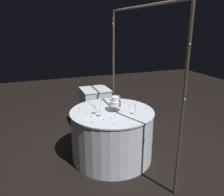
{
  "coord_description": "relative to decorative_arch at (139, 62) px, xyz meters",
  "views": [
    {
      "loc": [
        3.01,
        -1.13,
        2.02
      ],
      "look_at": [
        0.0,
        0.0,
        0.99
      ],
      "focal_mm": 36.42,
      "sensor_mm": 36.0,
      "label": 1
    }
  ],
  "objects": [
    {
      "name": "side_table",
      "position": [
        -1.13,
        -0.37,
        -1.09
      ],
      "size": [
        0.54,
        0.54,
        0.84
      ],
      "color": "silver",
      "rests_on": "ground"
    },
    {
      "name": "rose_petal_0",
      "position": [
        0.26,
        -0.66,
        -0.72
      ],
      "size": [
        0.03,
        0.03,
        0.0
      ],
      "primitive_type": "ellipsoid",
      "rotation": [
        0.0,
        0.0,
        6.01
      ],
      "color": "#E02D47",
      "rests_on": "main_table"
    },
    {
      "name": "main_table",
      "position": [
        -0.0,
        -0.44,
        -1.11
      ],
      "size": [
        1.28,
        1.28,
        0.79
      ],
      "color": "silver",
      "rests_on": "ground"
    },
    {
      "name": "rose_petal_13",
      "position": [
        -0.07,
        -0.81,
        -0.72
      ],
      "size": [
        0.03,
        0.02,
        0.0
      ],
      "primitive_type": "ellipsoid",
      "rotation": [
        0.0,
        0.0,
        3.1
      ],
      "color": "#E02D47",
      "rests_on": "main_table"
    },
    {
      "name": "rose_petal_9",
      "position": [
        -0.28,
        -0.54,
        -0.72
      ],
      "size": [
        0.03,
        0.02,
        0.0
      ],
      "primitive_type": "ellipsoid",
      "rotation": [
        0.0,
        0.0,
        6.15
      ],
      "color": "#E02D47",
      "rests_on": "main_table"
    },
    {
      "name": "rose_petal_18",
      "position": [
        0.3,
        -0.83,
        -0.72
      ],
      "size": [
        0.03,
        0.03,
        0.0
      ],
      "primitive_type": "ellipsoid",
      "rotation": [
        0.0,
        0.0,
        1.11
      ],
      "color": "#E02D47",
      "rests_on": "main_table"
    },
    {
      "name": "rose_petal_11",
      "position": [
        0.06,
        -0.17,
        -0.72
      ],
      "size": [
        0.03,
        0.02,
        0.0
      ],
      "primitive_type": "ellipsoid",
      "rotation": [
        0.0,
        0.0,
        0.12
      ],
      "color": "#E02D47",
      "rests_on": "main_table"
    },
    {
      "name": "rose_petal_5",
      "position": [
        -0.56,
        -0.36,
        -0.72
      ],
      "size": [
        0.04,
        0.04,
        0.0
      ],
      "primitive_type": "ellipsoid",
      "rotation": [
        0.0,
        0.0,
        2.92
      ],
      "color": "#E02D47",
      "rests_on": "main_table"
    },
    {
      "name": "rose_petal_2",
      "position": [
        0.18,
        -0.37,
        -0.72
      ],
      "size": [
        0.04,
        0.04,
        0.0
      ],
      "primitive_type": "ellipsoid",
      "rotation": [
        0.0,
        0.0,
        2.23
      ],
      "color": "#E02D47",
      "rests_on": "main_table"
    },
    {
      "name": "rose_petal_15",
      "position": [
        -0.32,
        -0.09,
        -0.72
      ],
      "size": [
        0.04,
        0.05,
        0.0
      ],
      "primitive_type": "ellipsoid",
      "rotation": [
        0.0,
        0.0,
        1.92
      ],
      "color": "#E02D47",
      "rests_on": "main_table"
    },
    {
      "name": "rose_petal_6",
      "position": [
        0.09,
        -0.79,
        -0.72
      ],
      "size": [
        0.04,
        0.03,
        0.0
      ],
      "primitive_type": "ellipsoid",
      "rotation": [
        0.0,
        0.0,
        0.57
      ],
      "color": "#E02D47",
      "rests_on": "main_table"
    },
    {
      "name": "tiered_cake",
      "position": [
        0.02,
        -0.38,
        -0.57
      ],
      "size": [
        0.22,
        0.22,
        0.23
      ],
      "color": "silver",
      "rests_on": "main_table"
    },
    {
      "name": "rose_petal_7",
      "position": [
        -0.55,
        -0.43,
        -0.72
      ],
      "size": [
        0.03,
        0.02,
        0.0
      ],
      "primitive_type": "ellipsoid",
      "rotation": [
        0.0,
        0.0,
        6.2
      ],
      "color": "#E02D47",
      "rests_on": "main_table"
    },
    {
      "name": "cake_knife",
      "position": [
        -0.41,
        -0.65,
        -0.71
      ],
      "size": [
        0.3,
        0.05,
        0.01
      ],
      "color": "silver",
      "rests_on": "main_table"
    },
    {
      "name": "rose_petal_12",
      "position": [
        -0.14,
        -0.07,
        -0.72
      ],
      "size": [
        0.04,
        0.04,
        0.0
      ],
      "primitive_type": "ellipsoid",
      "rotation": [
        0.0,
        0.0,
        0.71
      ],
      "color": "#E02D47",
      "rests_on": "main_table"
    },
    {
      "name": "rose_petal_4",
      "position": [
        -0.25,
        -0.36,
        -0.72
      ],
      "size": [
        0.03,
        0.04,
        0.0
      ],
      "primitive_type": "ellipsoid",
      "rotation": [
        0.0,
        0.0,
        1.35
      ],
      "color": "#E02D47",
      "rests_on": "main_table"
    },
    {
      "name": "rose_petal_3",
      "position": [
        0.46,
        -0.59,
        -0.72
      ],
      "size": [
        0.03,
        0.03,
        0.0
      ],
      "primitive_type": "ellipsoid",
      "rotation": [
        0.0,
        0.0,
        5.91
      ],
      "color": "#E02D47",
      "rests_on": "main_table"
    },
    {
      "name": "wine_glass_3",
      "position": [
        -0.25,
        -0.23,
        -0.6
      ],
      "size": [
        0.06,
        0.06,
        0.16
      ],
      "color": "silver",
      "rests_on": "main_table"
    },
    {
      "name": "wine_glass_0",
      "position": [
        0.26,
        -0.17,
        -0.59
      ],
      "size": [
        0.06,
        0.06,
        0.18
      ],
      "color": "silver",
      "rests_on": "main_table"
    },
    {
      "name": "rose_petal_16",
      "position": [
        -0.27,
        -0.88,
        -0.72
      ],
      "size": [
        0.05,
        0.04,
        0.0
      ],
      "primitive_type": "ellipsoid",
      "rotation": [
        0.0,
        0.0,
        3.53
      ],
      "color": "#E02D47",
      "rests_on": "main_table"
    },
    {
      "name": "wine_glass_2",
      "position": [
        0.04,
        -0.7,
        -0.6
      ],
      "size": [
        0.06,
        0.06,
        0.16
      ],
      "color": "silver",
      "rests_on": "main_table"
    },
    {
      "name": "rose_petal_8",
      "position": [
        -0.3,
        -0.82,
        -0.72
      ],
      "size": [
        0.03,
        0.03,
        0.0
      ],
      "primitive_type": "ellipsoid",
      "rotation": [
        0.0,
        0.0,
        2.34
      ],
      "color": "#E02D47",
      "rests_on": "main_table"
    },
    {
      "name": "rose_petal_1",
      "position": [
        0.16,
        -0.46,
        -0.72
      ],
      "size": [
        0.03,
        0.03,
        0.0
      ],
      "primitive_type": "ellipsoid",
      "rotation": [
        0.0,
        0.0,
        6.13
      ],
      "color": "#E02D47",
      "rests_on": "main_table"
    },
    {
      "name": "wine_glass_1",
      "position": [
        0.15,
        -0.67,
        -0.61
      ],
      "size": [
        0.06,
        0.06,
        0.14
      ],
      "color": "silver",
      "rests_on": "main_table"
    },
    {
      "name": "rose_petal_17",
      "position": [
        -0.01,
        -0.15,
        -0.72
      ],
      "size": [
        0.03,
        0.03,
        0.0
      ],
      "primitive_type": "ellipsoid",
      "rotation": [
        0.0,
        0.0,
        6.13
      ],
      "color": "#E02D47",
      "rests_on": "main_table"
    },
    {
      "name": "rose_petal_14",
      "position": [
        0.27,
        -0.66,
        -0.72
      ],
      "size": [
        0.03,
        0.03,
        0.0
      ],
      "primitive_type": "ellipsoid",
      "rotation": [
        0.0,
        0.0,
        2.53
      ],
      "color": "#E02D47",
      "rests_on": "main_table"
    },
    {
      "name": "rose_petal_10",
      "position": [
        0.26,
        -0.55,
        -0.72
      ],
      "size": [
        0.03,
        0.03,
        0.0
      ],
      "primitive_type": "ellipsoid",
      "rotation": [
        0.0,
        0.0,
        0.19
      ],
      "color": "#E02D47",
      "rests_on": "main_table"
    },
    {
      "name": "ground_plane",
      "position": [
        -0.0,
        -0.44,
        -1.51
      ],
      "size": [
        12.0,
        12.0,
        0.0
      ],
      "primitive_type": "plane",
      "color": "black"
    },
    {
      "name": "decorative_arch",
      "position": [
        0.0,
        0.0,
        0.0
      ],
      "size": [
        2.21,
        0.06,
        2.29
      ],
      "color": "#473D2D",
      "rests_on": "ground"
    }
  ]
}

